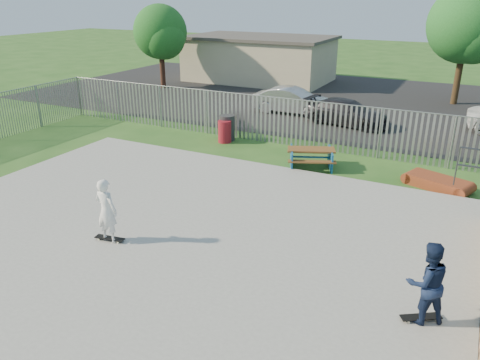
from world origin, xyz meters
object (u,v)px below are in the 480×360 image
at_px(trash_bin_grey, 227,128).
at_px(tree_left, 160,32).
at_px(picnic_table, 311,158).
at_px(skater_white, 107,211).
at_px(car_dark, 347,113).
at_px(tree_mid, 467,24).
at_px(funbox, 438,183).
at_px(car_silver, 292,101).
at_px(skater_navy, 427,283).
at_px(trash_bin_red, 225,132).

bearing_deg(trash_bin_grey, tree_left, 137.76).
xyz_separation_m(picnic_table, skater_white, (-2.69, -7.93, 0.62)).
height_order(car_dark, tree_mid, tree_mid).
height_order(funbox, car_dark, car_dark).
bearing_deg(car_dark, car_silver, 82.13).
xyz_separation_m(tree_mid, skater_navy, (0.88, -21.73, -3.47)).
bearing_deg(trash_bin_red, skater_white, -79.59).
xyz_separation_m(funbox, skater_white, (-7.13, -7.93, 0.81)).
xyz_separation_m(funbox, skater_navy, (0.42, -7.63, 0.81)).
height_order(car_dark, skater_navy, skater_navy).
bearing_deg(tree_left, picnic_table, -36.59).
height_order(funbox, trash_bin_red, trash_bin_red).
distance_m(funbox, trash_bin_grey, 9.05).
bearing_deg(car_silver, picnic_table, -155.39).
height_order(trash_bin_red, car_dark, car_dark).
distance_m(car_silver, car_dark, 3.40).
height_order(skater_navy, skater_white, same).
bearing_deg(funbox, skater_white, -111.57).
height_order(picnic_table, tree_left, tree_left).
bearing_deg(picnic_table, car_silver, 93.15).
distance_m(picnic_table, tree_left, 18.09).
bearing_deg(picnic_table, tree_mid, 51.68).
relative_size(funbox, trash_bin_grey, 1.83).
bearing_deg(funbox, tree_left, 170.86).
height_order(picnic_table, skater_white, skater_white).
bearing_deg(car_dark, skater_white, -179.38).
bearing_deg(picnic_table, skater_navy, -80.05).
relative_size(tree_mid, skater_white, 3.92).
relative_size(tree_left, skater_white, 3.24).
height_order(tree_left, tree_mid, tree_mid).
bearing_deg(picnic_table, trash_bin_grey, 136.77).
bearing_deg(skater_white, tree_left, -57.27).
bearing_deg(car_silver, skater_navy, -151.87).
bearing_deg(trash_bin_grey, tree_mid, 55.87).
xyz_separation_m(trash_bin_grey, tree_mid, (8.43, 12.43, 3.91)).
distance_m(picnic_table, car_silver, 8.43).
bearing_deg(tree_left, skater_navy, -43.59).
bearing_deg(skater_navy, funbox, -119.67).
distance_m(car_dark, tree_mid, 9.53).
relative_size(picnic_table, skater_navy, 1.26).
bearing_deg(car_dark, picnic_table, -166.86).
bearing_deg(car_silver, car_dark, -108.53).
bearing_deg(tree_left, car_dark, -16.20).
bearing_deg(car_dark, tree_mid, -20.66).
bearing_deg(car_silver, tree_left, 73.05).
height_order(picnic_table, tree_mid, tree_mid).
distance_m(picnic_table, car_dark, 6.59).
bearing_deg(funbox, car_dark, 146.82).
bearing_deg(funbox, trash_bin_red, -168.23).
height_order(picnic_table, car_dark, car_dark).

